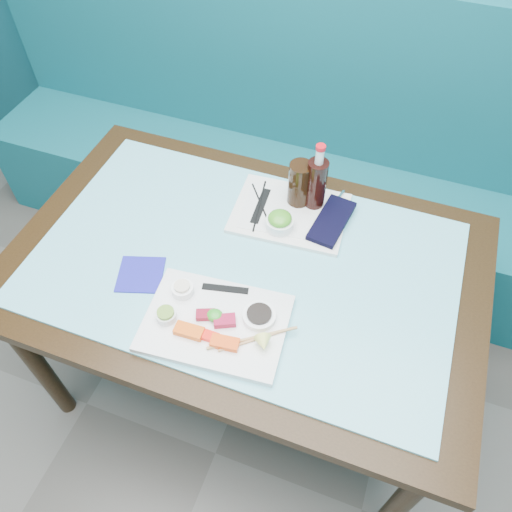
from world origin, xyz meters
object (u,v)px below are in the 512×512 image
(booth_bench, at_px, (312,176))
(blue_napkin, at_px, (141,274))
(sashimi_plate, at_px, (216,323))
(seaweed_bowl, at_px, (280,224))
(cola_bottle_body, at_px, (316,185))
(dining_table, at_px, (245,279))
(cola_glass, at_px, (300,184))
(serving_tray, at_px, (290,213))

(booth_bench, bearing_deg, blue_napkin, -104.82)
(sashimi_plate, distance_m, seaweed_bowl, 0.38)
(blue_napkin, bearing_deg, cola_bottle_body, 48.23)
(sashimi_plate, height_order, blue_napkin, sashimi_plate)
(booth_bench, relative_size, cola_bottle_body, 16.47)
(seaweed_bowl, bearing_deg, dining_table, -111.05)
(sashimi_plate, bearing_deg, dining_table, 86.48)
(seaweed_bowl, height_order, cola_bottle_body, cola_bottle_body)
(booth_bench, distance_m, cola_glass, 0.73)
(cola_glass, bearing_deg, serving_tray, -100.30)
(sashimi_plate, height_order, cola_glass, cola_glass)
(cola_bottle_body, bearing_deg, cola_glass, -173.12)
(sashimi_plate, xyz_separation_m, blue_napkin, (-0.27, 0.08, -0.01))
(seaweed_bowl, height_order, blue_napkin, seaweed_bowl)
(sashimi_plate, xyz_separation_m, cola_glass, (0.07, 0.51, 0.08))
(dining_table, relative_size, blue_napkin, 10.93)
(booth_bench, relative_size, sashimi_plate, 8.00)
(dining_table, bearing_deg, blue_napkin, -150.20)
(serving_tray, bearing_deg, cola_glass, 75.78)
(booth_bench, xyz_separation_m, blue_napkin, (-0.26, -0.99, 0.39))
(serving_tray, relative_size, seaweed_bowl, 4.12)
(cola_glass, xyz_separation_m, cola_bottle_body, (0.05, 0.01, 0.00))
(dining_table, height_order, cola_glass, cola_glass)
(booth_bench, xyz_separation_m, dining_table, (0.00, -0.84, 0.29))
(sashimi_plate, relative_size, cola_glass, 2.51)
(seaweed_bowl, xyz_separation_m, blue_napkin, (-0.32, -0.30, -0.03))
(booth_bench, bearing_deg, seaweed_bowl, -85.18)
(sashimi_plate, xyz_separation_m, seaweed_bowl, (0.05, 0.38, 0.02))
(dining_table, distance_m, blue_napkin, 0.32)
(cola_bottle_body, relative_size, blue_napkin, 1.42)
(sashimi_plate, relative_size, seaweed_bowl, 4.39)
(cola_bottle_body, bearing_deg, seaweed_bowl, -117.33)
(cola_bottle_body, bearing_deg, blue_napkin, -131.77)
(serving_tray, bearing_deg, booth_bench, 92.42)
(sashimi_plate, bearing_deg, booth_bench, 85.18)
(sashimi_plate, height_order, seaweed_bowl, seaweed_bowl)
(blue_napkin, bearing_deg, sashimi_plate, -16.36)
(cola_glass, bearing_deg, booth_bench, 97.96)
(booth_bench, height_order, cola_glass, booth_bench)
(sashimi_plate, distance_m, serving_tray, 0.46)
(serving_tray, bearing_deg, seaweed_bowl, -101.51)
(dining_table, relative_size, sashimi_plate, 3.73)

